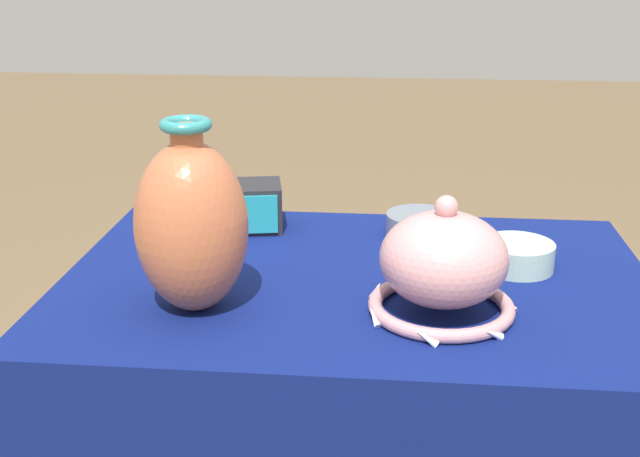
{
  "coord_description": "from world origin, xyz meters",
  "views": [
    {
      "loc": [
        0.06,
        -1.28,
        1.29
      ],
      "look_at": [
        -0.05,
        -0.1,
        0.87
      ],
      "focal_mm": 45.0,
      "sensor_mm": 36.0,
      "label": 1
    }
  ],
  "objects_px": {
    "vase_tall_bulbous": "(191,225)",
    "vase_dome_bell": "(443,267)",
    "pot_squat_slate": "(420,225)",
    "mosaic_tile_box": "(243,206)",
    "pot_squat_celadon": "(517,256)"
  },
  "relations": [
    {
      "from": "vase_tall_bulbous",
      "to": "mosaic_tile_box",
      "type": "bearing_deg",
      "value": 89.16
    },
    {
      "from": "vase_dome_bell",
      "to": "pot_squat_celadon",
      "type": "relative_size",
      "value": 1.87
    },
    {
      "from": "vase_tall_bulbous",
      "to": "pot_squat_celadon",
      "type": "bearing_deg",
      "value": 22.13
    },
    {
      "from": "vase_tall_bulbous",
      "to": "vase_dome_bell",
      "type": "distance_m",
      "value": 0.39
    },
    {
      "from": "mosaic_tile_box",
      "to": "pot_squat_slate",
      "type": "height_order",
      "value": "mosaic_tile_box"
    },
    {
      "from": "pot_squat_slate",
      "to": "pot_squat_celadon",
      "type": "bearing_deg",
      "value": -41.83
    },
    {
      "from": "vase_dome_bell",
      "to": "pot_squat_slate",
      "type": "height_order",
      "value": "vase_dome_bell"
    },
    {
      "from": "vase_tall_bulbous",
      "to": "pot_squat_slate",
      "type": "bearing_deg",
      "value": 45.31
    },
    {
      "from": "vase_dome_bell",
      "to": "pot_squat_slate",
      "type": "distance_m",
      "value": 0.35
    },
    {
      "from": "mosaic_tile_box",
      "to": "pot_squat_slate",
      "type": "xyz_separation_m",
      "value": [
        0.35,
        -0.01,
        -0.02
      ]
    },
    {
      "from": "vase_tall_bulbous",
      "to": "pot_squat_celadon",
      "type": "distance_m",
      "value": 0.58
    },
    {
      "from": "vase_tall_bulbous",
      "to": "vase_dome_bell",
      "type": "xyz_separation_m",
      "value": [
        0.38,
        0.02,
        -0.06
      ]
    },
    {
      "from": "mosaic_tile_box",
      "to": "pot_squat_celadon",
      "type": "distance_m",
      "value": 0.55
    },
    {
      "from": "vase_tall_bulbous",
      "to": "vase_dome_bell",
      "type": "relative_size",
      "value": 1.25
    },
    {
      "from": "mosaic_tile_box",
      "to": "vase_dome_bell",
      "type": "bearing_deg",
      "value": -54.24
    }
  ]
}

